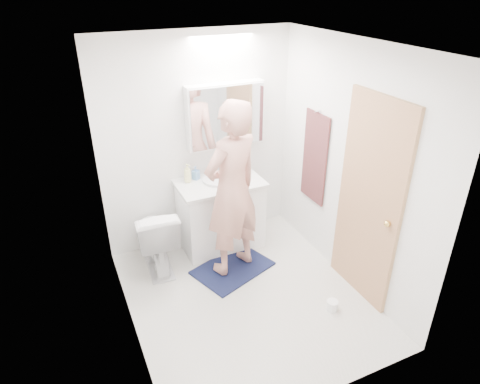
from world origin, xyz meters
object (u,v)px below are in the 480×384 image
toilet (155,237)px  person (232,190)px  vanity_cabinet (220,215)px  medicine_cabinet (225,115)px  toilet_paper_roll (332,305)px  soap_bottle_a (188,173)px  toothbrush_cup (227,170)px  soap_bottle_b (196,173)px

toilet → person: 1.01m
vanity_cabinet → person: bearing=-98.2°
medicine_cabinet → toilet: 1.51m
vanity_cabinet → toilet_paper_roll: 1.61m
vanity_cabinet → soap_bottle_a: bearing=154.7°
person → toothbrush_cup: (0.23, 0.67, -0.10)m
soap_bottle_a → toothbrush_cup: size_ratio=1.94×
soap_bottle_b → toilet_paper_roll: (0.75, -1.66, -0.85)m
toilet → toothbrush_cup: size_ratio=7.01×
vanity_cabinet → soap_bottle_b: soap_bottle_b is taller
soap_bottle_b → toothbrush_cup: bearing=-3.1°
toilet → person: (0.73, -0.39, 0.58)m
soap_bottle_a → toothbrush_cup: bearing=1.2°
vanity_cabinet → toilet: (-0.80, -0.11, -0.01)m
toilet → person: size_ratio=0.42×
toilet → soap_bottle_a: (0.48, 0.27, 0.54)m
toilet → soap_bottle_b: 0.83m
soap_bottle_b → toilet_paper_roll: soap_bottle_b is taller
toilet → soap_bottle_b: (0.59, 0.30, 0.52)m
medicine_cabinet → toilet: size_ratio=1.15×
vanity_cabinet → medicine_cabinet: bearing=51.1°
medicine_cabinet → soap_bottle_a: (-0.49, -0.06, -0.57)m
toilet → person: bearing=155.4°
vanity_cabinet → medicine_cabinet: medicine_cabinet is taller
person → toilet_paper_roll: (0.61, -0.97, -0.92)m
person → toothbrush_cup: 0.71m
medicine_cabinet → toilet: medicine_cabinet is taller
toothbrush_cup → soap_bottle_a: bearing=-178.8°
soap_bottle_b → vanity_cabinet: bearing=-40.1°
soap_bottle_b → toilet: bearing=-153.2°
vanity_cabinet → toilet_paper_roll: bearing=-69.8°
vanity_cabinet → toilet_paper_roll: vanity_cabinet is taller
medicine_cabinet → soap_bottle_b: medicine_cabinet is taller
person → soap_bottle_a: person is taller
toilet_paper_roll → soap_bottle_a: bearing=117.8°
soap_bottle_a → soap_bottle_b: size_ratio=1.37×
soap_bottle_a → person: bearing=-69.6°
toilet_paper_roll → vanity_cabinet: bearing=110.2°
vanity_cabinet → medicine_cabinet: 1.14m
toilet → toilet_paper_roll: bearing=138.3°
soap_bottle_b → toilet_paper_roll: bearing=-65.5°
toothbrush_cup → soap_bottle_b: bearing=176.9°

